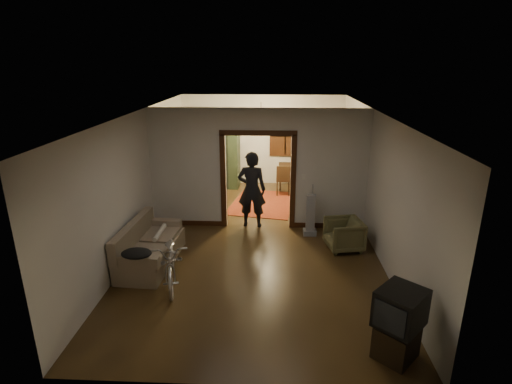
# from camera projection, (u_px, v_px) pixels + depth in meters

# --- Properties ---
(floor) EXTENTS (5.00, 8.50, 0.01)m
(floor) POSITION_uv_depth(u_px,v_px,m) (257.00, 239.00, 8.93)
(floor) COLOR #30200F
(floor) RESTS_ON ground
(ceiling) EXTENTS (5.00, 8.50, 0.01)m
(ceiling) POSITION_uv_depth(u_px,v_px,m) (257.00, 112.00, 8.05)
(ceiling) COLOR white
(ceiling) RESTS_ON floor
(wall_back) EXTENTS (5.00, 0.02, 2.80)m
(wall_back) POSITION_uv_depth(u_px,v_px,m) (263.00, 140.00, 12.52)
(wall_back) COLOR beige
(wall_back) RESTS_ON floor
(wall_left) EXTENTS (0.02, 8.50, 2.80)m
(wall_left) POSITION_uv_depth(u_px,v_px,m) (141.00, 177.00, 8.60)
(wall_left) COLOR beige
(wall_left) RESTS_ON floor
(wall_right) EXTENTS (0.02, 8.50, 2.80)m
(wall_right) POSITION_uv_depth(u_px,v_px,m) (375.00, 180.00, 8.38)
(wall_right) COLOR beige
(wall_right) RESTS_ON floor
(partition_wall) EXTENTS (5.00, 0.14, 2.80)m
(partition_wall) POSITION_uv_depth(u_px,v_px,m) (258.00, 169.00, 9.20)
(partition_wall) COLOR beige
(partition_wall) RESTS_ON floor
(door_casing) EXTENTS (1.74, 0.20, 2.32)m
(door_casing) POSITION_uv_depth(u_px,v_px,m) (258.00, 182.00, 9.30)
(door_casing) COLOR black
(door_casing) RESTS_ON floor
(far_window) EXTENTS (0.98, 0.06, 1.28)m
(far_window) POSITION_uv_depth(u_px,v_px,m) (285.00, 136.00, 12.40)
(far_window) COLOR black
(far_window) RESTS_ON wall_back
(chandelier) EXTENTS (0.24, 0.24, 0.24)m
(chandelier) POSITION_uv_depth(u_px,v_px,m) (261.00, 118.00, 10.56)
(chandelier) COLOR #FFE0A5
(chandelier) RESTS_ON ceiling
(light_switch) EXTENTS (0.08, 0.01, 0.12)m
(light_switch) POSITION_uv_depth(u_px,v_px,m) (304.00, 177.00, 9.13)
(light_switch) COLOR silver
(light_switch) RESTS_ON partition_wall
(sofa) EXTENTS (0.93, 1.88, 0.84)m
(sofa) POSITION_uv_depth(u_px,v_px,m) (151.00, 244.00, 7.72)
(sofa) COLOR #71634B
(sofa) RESTS_ON floor
(rolled_paper) EXTENTS (0.09, 0.73, 0.09)m
(rolled_paper) POSITION_uv_depth(u_px,v_px,m) (160.00, 232.00, 7.97)
(rolled_paper) COLOR beige
(rolled_paper) RESTS_ON sofa
(jacket) EXTENTS (0.52, 0.39, 0.15)m
(jacket) POSITION_uv_depth(u_px,v_px,m) (136.00, 253.00, 6.78)
(jacket) COLOR black
(jacket) RESTS_ON sofa
(bicycle) EXTENTS (0.95, 1.75, 0.87)m
(bicycle) POSITION_uv_depth(u_px,v_px,m) (172.00, 259.00, 7.08)
(bicycle) COLOR silver
(bicycle) RESTS_ON floor
(armchair) EXTENTS (0.84, 0.83, 0.66)m
(armchair) POSITION_uv_depth(u_px,v_px,m) (344.00, 234.00, 8.35)
(armchair) COLOR brown
(armchair) RESTS_ON floor
(tv_stand) EXTENTS (0.68, 0.69, 0.46)m
(tv_stand) POSITION_uv_depth(u_px,v_px,m) (396.00, 342.00, 5.32)
(tv_stand) COLOR black
(tv_stand) RESTS_ON floor
(crt_tv) EXTENTS (0.79, 0.79, 0.51)m
(crt_tv) POSITION_uv_depth(u_px,v_px,m) (401.00, 308.00, 5.15)
(crt_tv) COLOR black
(crt_tv) RESTS_ON tv_stand
(vacuum) EXTENTS (0.34, 0.30, 0.96)m
(vacuum) POSITION_uv_depth(u_px,v_px,m) (310.00, 215.00, 8.99)
(vacuum) COLOR gray
(vacuum) RESTS_ON floor
(person) EXTENTS (0.69, 0.47, 1.82)m
(person) POSITION_uv_depth(u_px,v_px,m) (252.00, 190.00, 9.35)
(person) COLOR black
(person) RESTS_ON floor
(oriental_rug) EXTENTS (2.04, 2.46, 0.02)m
(oriental_rug) POSITION_uv_depth(u_px,v_px,m) (264.00, 203.00, 11.12)
(oriental_rug) COLOR #631B0F
(oriental_rug) RESTS_ON floor
(locker) EXTENTS (0.98, 0.60, 1.87)m
(locker) POSITION_uv_depth(u_px,v_px,m) (224.00, 158.00, 12.27)
(locker) COLOR #212D1B
(locker) RESTS_ON floor
(globe) EXTENTS (0.30, 0.30, 0.30)m
(globe) POSITION_uv_depth(u_px,v_px,m) (223.00, 125.00, 11.95)
(globe) COLOR #1E5972
(globe) RESTS_ON locker
(desk) EXTENTS (1.07, 0.67, 0.75)m
(desk) POSITION_uv_depth(u_px,v_px,m) (295.00, 177.00, 12.29)
(desk) COLOR black
(desk) RESTS_ON floor
(desk_chair) EXTENTS (0.47, 0.47, 0.91)m
(desk_chair) POSITION_uv_depth(u_px,v_px,m) (283.00, 180.00, 11.72)
(desk_chair) COLOR black
(desk_chair) RESTS_ON floor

